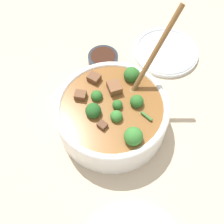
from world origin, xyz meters
name	(u,v)px	position (x,y,z in m)	size (l,w,h in m)	color
ground_plane	(112,124)	(0.00, 0.00, 0.00)	(4.00, 4.00, 0.00)	#C6B293
stew_bowl	(112,113)	(0.00, 0.00, 0.05)	(0.30, 0.28, 0.27)	white
condiment_bowl	(103,59)	(0.20, 0.05, 0.02)	(0.09, 0.09, 0.03)	#232833
empty_plate	(166,51)	(0.27, -0.13, 0.01)	(0.20, 0.20, 0.02)	white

